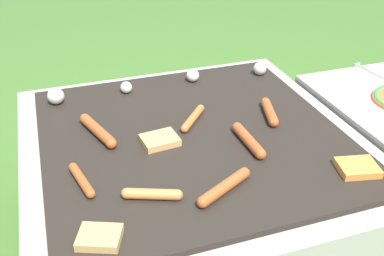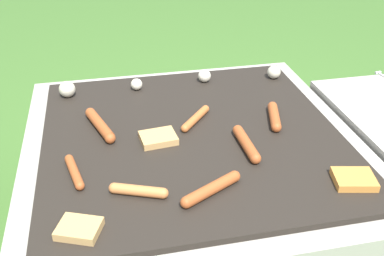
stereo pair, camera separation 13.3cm
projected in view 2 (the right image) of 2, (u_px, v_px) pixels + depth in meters
ground_plane at (192, 244)px, 1.58m from camera, size 14.00×14.00×0.00m
grill at (192, 194)px, 1.46m from camera, size 0.99×0.99×0.46m
sausage_front_center at (274, 116)px, 1.40m from camera, size 0.07×0.16×0.03m
sausage_back_left at (100, 125)px, 1.36m from camera, size 0.08×0.19×0.03m
sausage_back_right at (211, 189)px, 1.10m from camera, size 0.17×0.10×0.03m
sausage_front_left at (246, 144)px, 1.27m from camera, size 0.03×0.18×0.03m
sausage_front_right at (74, 172)px, 1.16m from camera, size 0.05×0.15×0.02m
sausage_back_center at (196, 118)px, 1.40m from camera, size 0.11×0.13×0.02m
sausage_mid_left at (138, 191)px, 1.09m from camera, size 0.14×0.07×0.03m
bread_slice_center at (158, 138)px, 1.30m from camera, size 0.11×0.09×0.02m
bread_slice_left at (354, 179)px, 1.14m from camera, size 0.12×0.10×0.02m
bread_slice_right at (79, 229)px, 0.98m from camera, size 0.11×0.10×0.02m
mushroom_row at (164, 81)px, 1.60m from camera, size 0.80×0.07×0.06m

